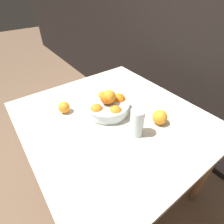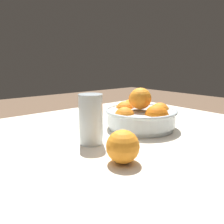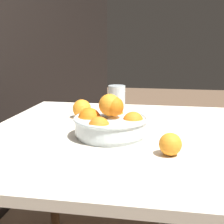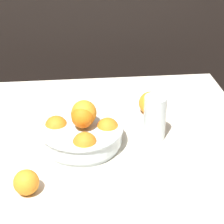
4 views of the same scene
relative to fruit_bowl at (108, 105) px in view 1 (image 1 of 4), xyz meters
name	(u,v)px [view 1 (image 1 of 4)]	position (x,y,z in m)	size (l,w,h in m)	color
ground_plane	(113,183)	(0.05, 0.00, -0.79)	(12.00, 12.00, 0.00)	brown
dining_table	(113,127)	(0.05, 0.00, -0.13)	(1.05, 0.98, 0.74)	beige
fruit_bowl	(108,105)	(0.00, 0.00, 0.00)	(0.27, 0.27, 0.15)	silver
juice_glass	(137,123)	(0.23, 0.01, 0.02)	(0.07, 0.07, 0.15)	#F4A314
orange_loose_near_bowl	(64,107)	(-0.15, -0.21, -0.02)	(0.07, 0.07, 0.07)	orange
orange_loose_front	(160,117)	(0.25, 0.17, -0.01)	(0.08, 0.08, 0.08)	orange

